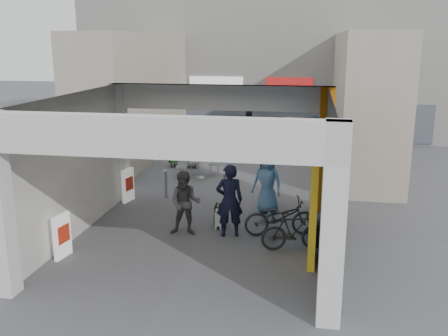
% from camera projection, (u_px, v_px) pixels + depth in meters
% --- Properties ---
extents(ground, '(90.00, 90.00, 0.00)m').
position_uv_depth(ground, '(205.00, 228.00, 12.87)').
color(ground, '#515156').
rests_on(ground, ground).
extents(arcade_canopy, '(6.40, 6.45, 6.40)m').
position_uv_depth(arcade_canopy, '(220.00, 148.00, 11.43)').
color(arcade_canopy, silver).
rests_on(arcade_canopy, ground).
extents(far_building, '(18.00, 4.08, 8.00)m').
position_uv_depth(far_building, '(262.00, 56.00, 25.24)').
color(far_building, white).
rests_on(far_building, ground).
extents(plaza_bldg_left, '(2.00, 9.00, 5.00)m').
position_uv_depth(plaza_bldg_left, '(135.00, 97.00, 20.17)').
color(plaza_bldg_left, '#A99D8C').
rests_on(plaza_bldg_left, ground).
extents(plaza_bldg_right, '(2.00, 9.00, 5.00)m').
position_uv_depth(plaza_bldg_right, '(364.00, 101.00, 18.66)').
color(plaza_bldg_right, '#A99D8C').
rests_on(plaza_bldg_right, ground).
extents(bollard_left, '(0.09, 0.09, 0.85)m').
position_uv_depth(bollard_left, '(166.00, 184.00, 15.31)').
color(bollard_left, gray).
rests_on(bollard_left, ground).
extents(bollard_center, '(0.09, 0.09, 0.87)m').
position_uv_depth(bollard_center, '(225.00, 187.00, 14.92)').
color(bollard_center, gray).
rests_on(bollard_center, ground).
extents(bollard_right, '(0.09, 0.09, 0.83)m').
position_uv_depth(bollard_right, '(270.00, 190.00, 14.75)').
color(bollard_right, gray).
rests_on(bollard_right, ground).
extents(advert_board_near, '(0.17, 0.56, 1.00)m').
position_uv_depth(advert_board_near, '(62.00, 236.00, 11.03)').
color(advert_board_near, white).
rests_on(advert_board_near, ground).
extents(advert_board_far, '(0.20, 0.55, 1.00)m').
position_uv_depth(advert_board_far, '(128.00, 185.00, 14.93)').
color(advert_board_far, white).
rests_on(advert_board_far, ground).
extents(cafe_set, '(1.38, 1.12, 0.84)m').
position_uv_depth(cafe_set, '(197.00, 168.00, 17.83)').
color(cafe_set, '#AEAFB4').
rests_on(cafe_set, ground).
extents(produce_stand, '(1.13, 0.61, 0.74)m').
position_uv_depth(produce_stand, '(185.00, 159.00, 19.15)').
color(produce_stand, black).
rests_on(produce_stand, ground).
extents(crate_stack, '(0.49, 0.40, 0.56)m').
position_uv_depth(crate_stack, '(271.00, 152.00, 20.47)').
color(crate_stack, '#1B5F1F').
rests_on(crate_stack, ground).
extents(border_collie, '(0.27, 0.52, 0.72)m').
position_uv_depth(border_collie, '(219.00, 217.00, 12.81)').
color(border_collie, black).
rests_on(border_collie, ground).
extents(man_with_dog, '(0.75, 0.59, 1.82)m').
position_uv_depth(man_with_dog, '(229.00, 200.00, 12.17)').
color(man_with_dog, black).
rests_on(man_with_dog, ground).
extents(man_back_turned, '(0.84, 0.68, 1.62)m').
position_uv_depth(man_back_turned, '(185.00, 203.00, 12.29)').
color(man_back_turned, '#424245').
rests_on(man_back_turned, ground).
extents(man_elderly, '(0.98, 0.79, 1.75)m').
position_uv_depth(man_elderly, '(267.00, 182.00, 13.87)').
color(man_elderly, '#547AA3').
rests_on(man_elderly, ground).
extents(man_crates, '(1.18, 0.60, 1.93)m').
position_uv_depth(man_crates, '(249.00, 133.00, 20.79)').
color(man_crates, black).
rests_on(man_crates, ground).
extents(bicycle_front, '(1.89, 1.07, 0.94)m').
position_uv_depth(bicycle_front, '(280.00, 217.00, 12.31)').
color(bicycle_front, black).
rests_on(bicycle_front, ground).
extents(bicycle_rear, '(1.60, 0.82, 0.92)m').
position_uv_depth(bicycle_rear, '(294.00, 231.00, 11.43)').
color(bicycle_rear, black).
rests_on(bicycle_rear, ground).
extents(white_van, '(4.15, 2.96, 1.31)m').
position_uv_depth(white_van, '(301.00, 130.00, 23.26)').
color(white_van, white).
rests_on(white_van, ground).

